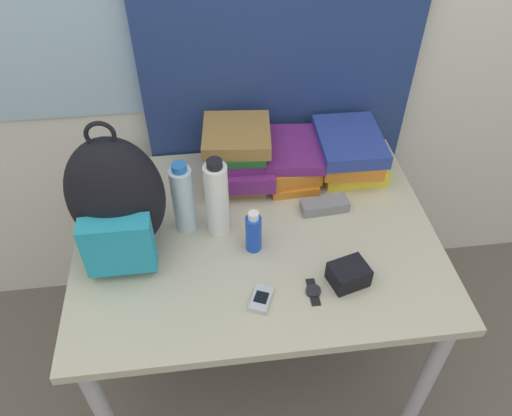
{
  "coord_description": "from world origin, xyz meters",
  "views": [
    {
      "loc": [
        -0.13,
        -0.63,
        1.85
      ],
      "look_at": [
        0.0,
        0.42,
        0.85
      ],
      "focal_mm": 35.0,
      "sensor_mm": 36.0,
      "label": 1
    }
  ],
  "objects_px": {
    "book_stack_center": "(291,159)",
    "cell_phone": "(261,299)",
    "water_bottle": "(183,199)",
    "book_stack_left": "(238,155)",
    "sunglasses_case": "(324,206)",
    "wristwatch": "(313,291)",
    "backpack": "(116,201)",
    "sports_bottle": "(217,199)",
    "sunscreen_bottle": "(253,232)",
    "camera_pouch": "(349,274)",
    "book_stack_right": "(349,151)"
  },
  "relations": [
    {
      "from": "book_stack_left",
      "to": "camera_pouch",
      "type": "bearing_deg",
      "value": -62.23
    },
    {
      "from": "cell_phone",
      "to": "wristwatch",
      "type": "bearing_deg",
      "value": 4.2
    },
    {
      "from": "water_bottle",
      "to": "book_stack_center",
      "type": "bearing_deg",
      "value": 30.61
    },
    {
      "from": "book_stack_left",
      "to": "cell_phone",
      "type": "distance_m",
      "value": 0.52
    },
    {
      "from": "backpack",
      "to": "wristwatch",
      "type": "bearing_deg",
      "value": -24.52
    },
    {
      "from": "cell_phone",
      "to": "book_stack_right",
      "type": "bearing_deg",
      "value": 54.82
    },
    {
      "from": "book_stack_center",
      "to": "cell_phone",
      "type": "distance_m",
      "value": 0.55
    },
    {
      "from": "book_stack_left",
      "to": "backpack",
      "type": "bearing_deg",
      "value": -142.42
    },
    {
      "from": "book_stack_right",
      "to": "wristwatch",
      "type": "relative_size",
      "value": 3.22
    },
    {
      "from": "water_bottle",
      "to": "wristwatch",
      "type": "bearing_deg",
      "value": -41.49
    },
    {
      "from": "book_stack_left",
      "to": "camera_pouch",
      "type": "height_order",
      "value": "book_stack_left"
    },
    {
      "from": "book_stack_right",
      "to": "sports_bottle",
      "type": "bearing_deg",
      "value": -152.3
    },
    {
      "from": "sports_bottle",
      "to": "camera_pouch",
      "type": "height_order",
      "value": "sports_bottle"
    },
    {
      "from": "camera_pouch",
      "to": "wristwatch",
      "type": "height_order",
      "value": "camera_pouch"
    },
    {
      "from": "wristwatch",
      "to": "backpack",
      "type": "bearing_deg",
      "value": 155.48
    },
    {
      "from": "book_stack_right",
      "to": "sports_bottle",
      "type": "xyz_separation_m",
      "value": [
        -0.46,
        -0.24,
        0.05
      ]
    },
    {
      "from": "book_stack_center",
      "to": "camera_pouch",
      "type": "xyz_separation_m",
      "value": [
        0.08,
        -0.48,
        -0.03
      ]
    },
    {
      "from": "sunscreen_bottle",
      "to": "camera_pouch",
      "type": "height_order",
      "value": "sunscreen_bottle"
    },
    {
      "from": "book_stack_right",
      "to": "water_bottle",
      "type": "distance_m",
      "value": 0.6
    },
    {
      "from": "backpack",
      "to": "sports_bottle",
      "type": "bearing_deg",
      "value": 8.06
    },
    {
      "from": "book_stack_left",
      "to": "sunscreen_bottle",
      "type": "xyz_separation_m",
      "value": [
        0.01,
        -0.32,
        -0.03
      ]
    },
    {
      "from": "book_stack_center",
      "to": "sunscreen_bottle",
      "type": "xyz_separation_m",
      "value": [
        -0.17,
        -0.33,
        0.0
      ]
    },
    {
      "from": "water_bottle",
      "to": "camera_pouch",
      "type": "relative_size",
      "value": 2.04
    },
    {
      "from": "water_bottle",
      "to": "book_stack_left",
      "type": "bearing_deg",
      "value": 49.13
    },
    {
      "from": "sports_bottle",
      "to": "backpack",
      "type": "bearing_deg",
      "value": -171.94
    },
    {
      "from": "book_stack_right",
      "to": "sunglasses_case",
      "type": "xyz_separation_m",
      "value": [
        -0.12,
        -0.2,
        -0.05
      ]
    },
    {
      "from": "sunscreen_bottle",
      "to": "book_stack_right",
      "type": "bearing_deg",
      "value": 42.09
    },
    {
      "from": "book_stack_center",
      "to": "sunscreen_bottle",
      "type": "height_order",
      "value": "sunscreen_bottle"
    },
    {
      "from": "water_bottle",
      "to": "wristwatch",
      "type": "distance_m",
      "value": 0.46
    },
    {
      "from": "book_stack_right",
      "to": "sunglasses_case",
      "type": "height_order",
      "value": "book_stack_right"
    },
    {
      "from": "sunscreen_bottle",
      "to": "water_bottle",
      "type": "bearing_deg",
      "value": 149.53
    },
    {
      "from": "book_stack_center",
      "to": "sunscreen_bottle",
      "type": "bearing_deg",
      "value": -117.07
    },
    {
      "from": "water_bottle",
      "to": "camera_pouch",
      "type": "bearing_deg",
      "value": -31.76
    },
    {
      "from": "camera_pouch",
      "to": "wristwatch",
      "type": "distance_m",
      "value": 0.11
    },
    {
      "from": "book_stack_left",
      "to": "water_bottle",
      "type": "bearing_deg",
      "value": -130.87
    },
    {
      "from": "sports_bottle",
      "to": "cell_phone",
      "type": "xyz_separation_m",
      "value": [
        0.09,
        -0.28,
        -0.12
      ]
    },
    {
      "from": "water_bottle",
      "to": "sunglasses_case",
      "type": "xyz_separation_m",
      "value": [
        0.44,
        0.02,
        -0.1
      ]
    },
    {
      "from": "water_bottle",
      "to": "camera_pouch",
      "type": "height_order",
      "value": "water_bottle"
    },
    {
      "from": "book_stack_center",
      "to": "sunscreen_bottle",
      "type": "distance_m",
      "value": 0.37
    },
    {
      "from": "book_stack_center",
      "to": "water_bottle",
      "type": "relative_size",
      "value": 1.15
    },
    {
      "from": "water_bottle",
      "to": "sunglasses_case",
      "type": "distance_m",
      "value": 0.45
    },
    {
      "from": "cell_phone",
      "to": "wristwatch",
      "type": "distance_m",
      "value": 0.14
    },
    {
      "from": "sunglasses_case",
      "to": "wristwatch",
      "type": "height_order",
      "value": "sunglasses_case"
    },
    {
      "from": "water_bottle",
      "to": "sports_bottle",
      "type": "height_order",
      "value": "sports_bottle"
    },
    {
      "from": "camera_pouch",
      "to": "cell_phone",
      "type": "bearing_deg",
      "value": -171.61
    },
    {
      "from": "sunscreen_bottle",
      "to": "backpack",
      "type": "bearing_deg",
      "value": 172.24
    },
    {
      "from": "sunglasses_case",
      "to": "wristwatch",
      "type": "relative_size",
      "value": 1.71
    },
    {
      "from": "backpack",
      "to": "wristwatch",
      "type": "relative_size",
      "value": 4.82
    },
    {
      "from": "book_stack_left",
      "to": "cell_phone",
      "type": "relative_size",
      "value": 2.76
    },
    {
      "from": "cell_phone",
      "to": "camera_pouch",
      "type": "distance_m",
      "value": 0.25
    }
  ]
}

